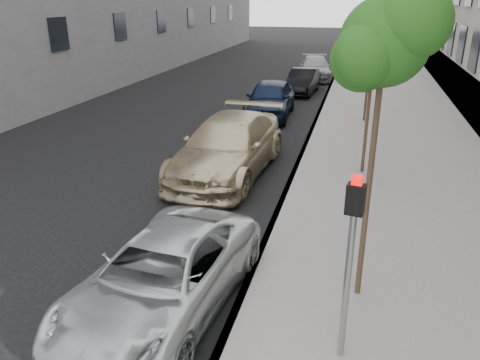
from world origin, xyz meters
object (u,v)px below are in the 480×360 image
at_px(signal_pole, 350,249).
at_px(sedan_blue, 270,99).
at_px(sedan_black, 303,81).
at_px(tree_far, 375,13).
at_px(suv, 228,146).
at_px(sedan_rear, 315,68).
at_px(tree_near, 386,42).
at_px(tree_mid, 374,62).
at_px(minivan, 163,276).

height_order(signal_pole, sedan_blue, signal_pole).
bearing_deg(sedan_black, tree_far, -56.76).
xyz_separation_m(tree_far, signal_pole, (-0.24, -14.70, -2.58)).
bearing_deg(suv, sedan_rear, 91.18).
distance_m(tree_far, sedan_black, 8.01).
relative_size(tree_near, sedan_blue, 1.09).
relative_size(tree_mid, sedan_black, 1.01).
height_order(tree_mid, sedan_black, tree_mid).
relative_size(signal_pole, sedan_blue, 0.60).
distance_m(tree_far, minivan, 15.03).
distance_m(tree_near, signal_pole, 3.10).
xyz_separation_m(signal_pole, suv, (-3.83, 7.42, -1.09)).
xyz_separation_m(minivan, sedan_rear, (0.00, 25.32, 0.04)).
bearing_deg(minivan, tree_far, 82.65).
xyz_separation_m(signal_pole, sedan_blue, (-3.99, 14.93, -1.14)).
xyz_separation_m(tree_mid, minivan, (-3.33, -7.64, -2.77)).
bearing_deg(minivan, sedan_blue, 99.48).
relative_size(tree_near, sedan_rear, 1.07).
bearing_deg(suv, sedan_blue, 94.67).
height_order(tree_near, sedan_blue, tree_near).
bearing_deg(tree_far, sedan_blue, 176.79).
bearing_deg(sedan_rear, suv, -99.55).
bearing_deg(tree_far, tree_near, -90.00).
relative_size(tree_near, tree_far, 1.01).
distance_m(signal_pole, suv, 8.42).
relative_size(signal_pole, sedan_rear, 0.59).
xyz_separation_m(tree_near, tree_far, (-0.00, 13.00, -0.00)).
bearing_deg(sedan_rear, sedan_black, -98.86).
distance_m(tree_far, sedan_rear, 12.27).
distance_m(tree_far, sedan_blue, 5.64).
xyz_separation_m(tree_mid, suv, (-4.08, -0.78, -2.58)).
distance_m(sedan_blue, sedan_black, 5.91).
relative_size(tree_far, suv, 0.86).
distance_m(tree_near, sedan_blue, 14.39).
relative_size(tree_mid, tree_far, 0.80).
bearing_deg(sedan_black, sedan_rear, 91.93).
xyz_separation_m(tree_mid, sedan_black, (-3.47, 12.59, -2.78)).
height_order(tree_mid, sedan_rear, tree_mid).
bearing_deg(minivan, tree_mid, 72.36).
height_order(tree_far, sedan_blue, tree_far).
height_order(suv, sedan_blue, suv).
relative_size(signal_pole, suv, 0.48).
bearing_deg(tree_mid, tree_far, 90.00).
height_order(tree_near, tree_mid, tree_near).
xyz_separation_m(tree_mid, sedan_rear, (-3.33, 17.68, -2.73)).
distance_m(minivan, sedan_blue, 14.40).
xyz_separation_m(tree_near, sedan_rear, (-3.33, 24.18, -3.83)).
distance_m(tree_far, suv, 9.11).
bearing_deg(sedan_blue, sedan_black, 80.65).
bearing_deg(tree_near, sedan_black, 100.31).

